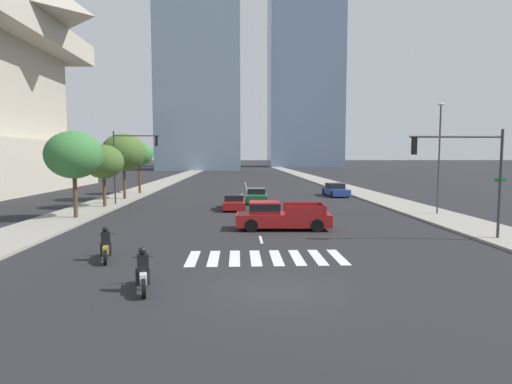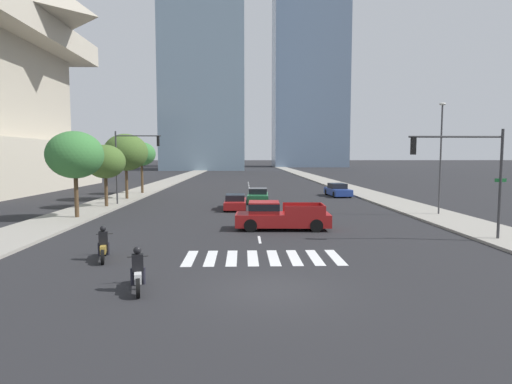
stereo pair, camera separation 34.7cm
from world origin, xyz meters
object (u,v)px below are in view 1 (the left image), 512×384
(pickup_truck, at_px, (279,216))
(sedan_red_0, at_px, (234,202))
(traffic_signal_near, at_px, (466,163))
(traffic_signal_far, at_px, (130,155))
(street_tree_nearest, at_px, (74,155))
(sedan_green_2, at_px, (256,196))
(sedan_blue_1, at_px, (336,190))
(street_lamp_east, at_px, (439,150))
(street_tree_third, at_px, (124,152))
(street_tree_fourth, at_px, (139,154))
(street_tree_second, at_px, (103,162))
(motorcycle_trailing, at_px, (106,247))
(motorcycle_lead, at_px, (143,273))

(pickup_truck, bearing_deg, sedan_red_0, -72.03)
(traffic_signal_near, relative_size, traffic_signal_far, 0.88)
(sedan_red_0, height_order, traffic_signal_near, traffic_signal_near)
(street_tree_nearest, bearing_deg, sedan_green_2, 38.07)
(sedan_blue_1, xyz_separation_m, street_tree_nearest, (-21.85, -16.22, 3.81))
(pickup_truck, bearing_deg, street_lamp_east, -153.81)
(traffic_signal_far, bearing_deg, street_tree_third, 111.17)
(street_tree_nearest, height_order, street_tree_fourth, street_tree_nearest)
(traffic_signal_near, distance_m, street_tree_second, 27.19)
(motorcycle_trailing, xyz_separation_m, street_tree_nearest, (-5.63, 11.75, 3.86))
(street_tree_nearest, xyz_separation_m, street_tree_fourth, (0.00, 19.27, 0.13))
(pickup_truck, xyz_separation_m, street_lamp_east, (12.26, 5.41, 3.97))
(pickup_truck, bearing_deg, traffic_signal_far, -44.58)
(street_tree_fourth, bearing_deg, traffic_signal_near, -50.45)
(street_lamp_east, bearing_deg, motorcycle_lead, -136.58)
(sedan_red_0, distance_m, street_tree_third, 13.87)
(traffic_signal_near, xyz_separation_m, street_tree_nearest, (-22.82, 8.37, 0.41))
(motorcycle_lead, relative_size, sedan_blue_1, 0.42)
(sedan_blue_1, bearing_deg, street_tree_fourth, -101.81)
(motorcycle_lead, relative_size, sedan_green_2, 0.44)
(pickup_truck, distance_m, sedan_red_0, 10.13)
(motorcycle_trailing, xyz_separation_m, traffic_signal_near, (17.20, 3.38, 3.45))
(motorcycle_lead, relative_size, pickup_truck, 0.36)
(pickup_truck, relative_size, street_lamp_east, 0.70)
(sedan_blue_1, xyz_separation_m, traffic_signal_far, (-20.06, -8.08, 3.84))
(sedan_red_0, relative_size, street_tree_fourth, 0.80)
(motorcycle_trailing, distance_m, sedan_green_2, 23.06)
(sedan_blue_1, relative_size, street_tree_third, 0.76)
(sedan_red_0, bearing_deg, street_tree_second, 84.26)
(sedan_blue_1, distance_m, street_tree_fourth, 22.41)
(traffic_signal_near, height_order, street_lamp_east, street_lamp_east)
(sedan_green_2, distance_m, traffic_signal_near, 21.25)
(motorcycle_lead, relative_size, street_lamp_east, 0.25)
(sedan_red_0, bearing_deg, sedan_green_2, -22.24)
(street_tree_third, relative_size, street_tree_fourth, 1.10)
(sedan_blue_1, distance_m, sedan_green_2, 10.81)
(sedan_red_0, height_order, street_tree_second, street_tree_second)
(sedan_red_0, relative_size, traffic_signal_far, 0.73)
(pickup_truck, bearing_deg, street_tree_second, -36.36)
(traffic_signal_near, bearing_deg, street_tree_third, -42.79)
(sedan_blue_1, bearing_deg, sedan_green_2, -59.52)
(street_tree_fourth, bearing_deg, street_tree_third, -90.00)
(street_lamp_east, bearing_deg, street_tree_nearest, -178.04)
(street_tree_nearest, bearing_deg, street_tree_third, 90.00)
(motorcycle_lead, height_order, traffic_signal_far, traffic_signal_far)
(traffic_signal_near, distance_m, street_tree_nearest, 24.31)
(motorcycle_trailing, bearing_deg, street_tree_fourth, -4.04)
(motorcycle_trailing, relative_size, sedan_red_0, 0.47)
(pickup_truck, height_order, street_tree_fourth, street_tree_fourth)
(street_lamp_east, distance_m, street_tree_nearest, 25.89)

